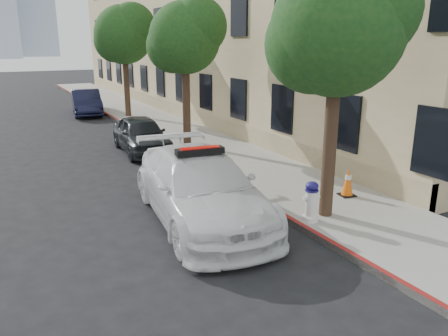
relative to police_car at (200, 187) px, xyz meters
name	(u,v)px	position (x,y,z in m)	size (l,w,h in m)	color
ground	(176,214)	(-0.38, 0.59, -0.79)	(120.00, 120.00, 0.00)	black
sidewalk	(167,128)	(3.22, 10.59, -0.72)	(3.20, 50.00, 0.15)	gray
curb_strip	(136,131)	(1.68, 10.59, -0.72)	(0.12, 50.00, 0.15)	maroon
building	(222,25)	(8.82, 15.59, 4.21)	(8.00, 36.00, 10.00)	tan
tree_near	(340,28)	(2.55, -1.42, 3.48)	(2.92, 2.82, 5.62)	black
tree_mid	(186,37)	(2.55, 6.58, 3.37)	(2.77, 2.64, 5.43)	black
tree_far	(124,34)	(2.55, 14.58, 3.59)	(3.10, 3.00, 5.81)	black
police_car	(200,187)	(0.00, 0.00, 0.00)	(2.85, 5.68, 1.73)	white
parked_car_mid	(141,134)	(0.82, 6.96, -0.13)	(1.58, 3.93, 1.34)	black
parked_car_far	(87,102)	(0.82, 17.00, -0.10)	(1.48, 4.25, 1.40)	black
fire_hydrant	(311,202)	(1.97, -1.55, -0.20)	(0.39, 0.35, 0.92)	white
traffic_cone	(348,182)	(3.88, -0.68, -0.28)	(0.43, 0.43, 0.73)	black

